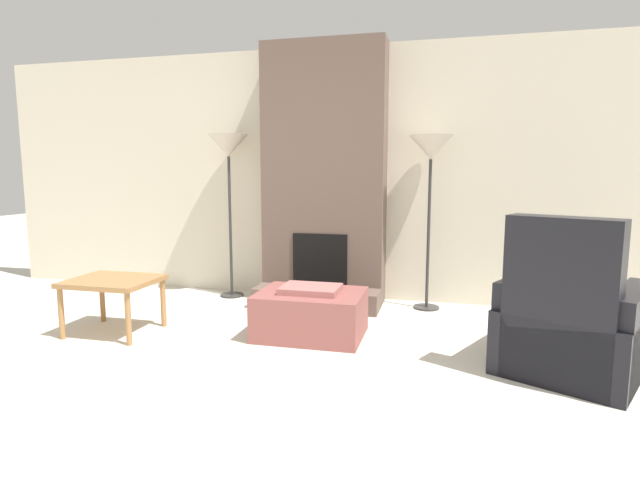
% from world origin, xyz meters
% --- Properties ---
extents(ground_plane, '(24.00, 24.00, 0.00)m').
position_xyz_m(ground_plane, '(0.00, 0.00, 0.00)').
color(ground_plane, beige).
extents(wall_back, '(7.74, 0.06, 2.60)m').
position_xyz_m(wall_back, '(0.00, 3.18, 1.30)').
color(wall_back, beige).
rests_on(wall_back, ground_plane).
extents(fireplace, '(1.23, 0.69, 2.60)m').
position_xyz_m(fireplace, '(0.00, 2.95, 1.22)').
color(fireplace, brown).
rests_on(fireplace, ground_plane).
extents(ottoman, '(0.85, 0.63, 0.42)m').
position_xyz_m(ottoman, '(0.16, 1.82, 0.19)').
color(ottoman, '#8C4C47').
rests_on(ottoman, ground_plane).
extents(armchair, '(1.12, 1.15, 1.06)m').
position_xyz_m(armchair, '(2.02, 1.49, 0.31)').
color(armchair, black).
rests_on(armchair, ground_plane).
extents(side_table, '(0.69, 0.58, 0.46)m').
position_xyz_m(side_table, '(-1.45, 1.51, 0.40)').
color(side_table, '#9E7042').
rests_on(side_table, ground_plane).
extents(floor_lamp_left, '(0.41, 0.41, 1.72)m').
position_xyz_m(floor_lamp_left, '(-1.01, 2.90, 1.53)').
color(floor_lamp_left, '#333333').
rests_on(floor_lamp_left, ground_plane).
extents(floor_lamp_right, '(0.41, 0.41, 1.67)m').
position_xyz_m(floor_lamp_right, '(1.05, 2.90, 1.49)').
color(floor_lamp_right, '#333333').
rests_on(floor_lamp_right, ground_plane).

